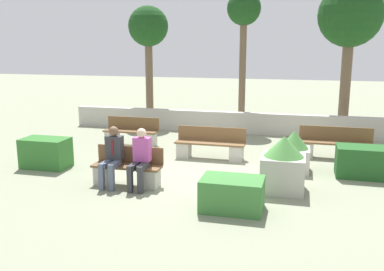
{
  "coord_description": "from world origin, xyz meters",
  "views": [
    {
      "loc": [
        2.19,
        -9.86,
        3.21
      ],
      "look_at": [
        -0.49,
        0.5,
        0.9
      ],
      "focal_mm": 40.0,
      "sensor_mm": 36.0,
      "label": 1
    }
  ],
  "objects": [
    {
      "name": "hedge_block_mid_left",
      "position": [
        3.94,
        0.94,
        0.37
      ],
      "size": [
        1.7,
        0.78,
        0.75
      ],
      "color": "#235623",
      "rests_on": "ground_plane"
    },
    {
      "name": "bench_right_side",
      "position": [
        -0.26,
        1.68,
        0.35
      ],
      "size": [
        1.98,
        0.48,
        0.88
      ],
      "rotation": [
        0.0,
        0.0,
        -0.11
      ],
      "color": "brown",
      "rests_on": "ground_plane"
    },
    {
      "name": "perimeter_wall",
      "position": [
        0.0,
        5.4,
        0.38
      ],
      "size": [
        12.73,
        0.3,
        0.76
      ],
      "color": "#B7B2A8",
      "rests_on": "ground_plane"
    },
    {
      "name": "person_seated_man",
      "position": [
        -1.91,
        -1.21,
        0.77
      ],
      "size": [
        0.38,
        0.63,
        1.37
      ],
      "color": "#515B70",
      "rests_on": "ground_plane"
    },
    {
      "name": "ground_plane",
      "position": [
        0.0,
        0.0,
        0.0
      ],
      "size": [
        60.0,
        60.0,
        0.0
      ],
      "primitive_type": "plane",
      "color": "gray"
    },
    {
      "name": "tree_center_right",
      "position": [
        3.73,
        6.98,
        4.12
      ],
      "size": [
        2.31,
        2.31,
        5.37
      ],
      "color": "brown",
      "rests_on": "ground_plane"
    },
    {
      "name": "planter_corner_left",
      "position": [
        2.06,
        1.02,
        0.51
      ],
      "size": [
        0.8,
        0.8,
        1.06
      ],
      "color": "#B7B2A8",
      "rests_on": "ground_plane"
    },
    {
      "name": "tree_center_left",
      "position": [
        -0.06,
        6.54,
        4.2
      ],
      "size": [
        1.26,
        1.26,
        5.12
      ],
      "color": "brown",
      "rests_on": "ground_plane"
    },
    {
      "name": "hedge_block_near_left",
      "position": [
        -4.27,
        -0.27,
        0.39
      ],
      "size": [
        1.21,
        0.72,
        0.78
      ],
      "color": "#33702D",
      "rests_on": "ground_plane"
    },
    {
      "name": "bench_left_side",
      "position": [
        3.19,
        2.6,
        0.35
      ],
      "size": [
        2.03,
        0.49,
        0.88
      ],
      "rotation": [
        0.0,
        0.0,
        -0.14
      ],
      "color": "brown",
      "rests_on": "ground_plane"
    },
    {
      "name": "tree_leftmost",
      "position": [
        -3.87,
        6.65,
        3.73
      ],
      "size": [
        1.59,
        1.59,
        4.68
      ],
      "color": "brown",
      "rests_on": "ground_plane"
    },
    {
      "name": "hedge_block_near_right",
      "position": [
        0.97,
        -1.98,
        0.32
      ],
      "size": [
        1.21,
        0.82,
        0.64
      ],
      "color": "#3D7A38",
      "rests_on": "ground_plane"
    },
    {
      "name": "person_seated_woman",
      "position": [
        -1.24,
        -1.22,
        0.76
      ],
      "size": [
        0.38,
        0.63,
        1.36
      ],
      "color": "#333338",
      "rests_on": "ground_plane"
    },
    {
      "name": "bench_back",
      "position": [
        -3.08,
        2.69,
        0.34
      ],
      "size": [
        1.76,
        0.49,
        0.88
      ],
      "rotation": [
        0.0,
        0.0,
        -0.19
      ],
      "color": "brown",
      "rests_on": "ground_plane"
    },
    {
      "name": "planter_corner_right",
      "position": [
        1.87,
        -0.6,
        0.6
      ],
      "size": [
        0.93,
        0.93,
        1.24
      ],
      "color": "#B7B2A8",
      "rests_on": "ground_plane"
    },
    {
      "name": "bench_front",
      "position": [
        -1.62,
        -1.08,
        0.33
      ],
      "size": [
        1.62,
        0.48,
        0.88
      ],
      "color": "brown",
      "rests_on": "ground_plane"
    }
  ]
}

